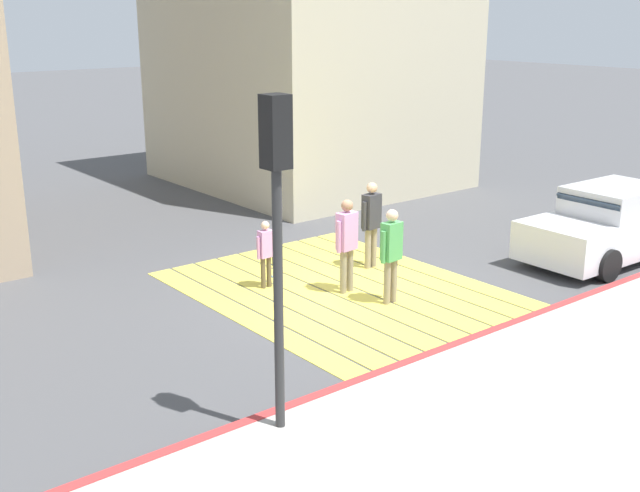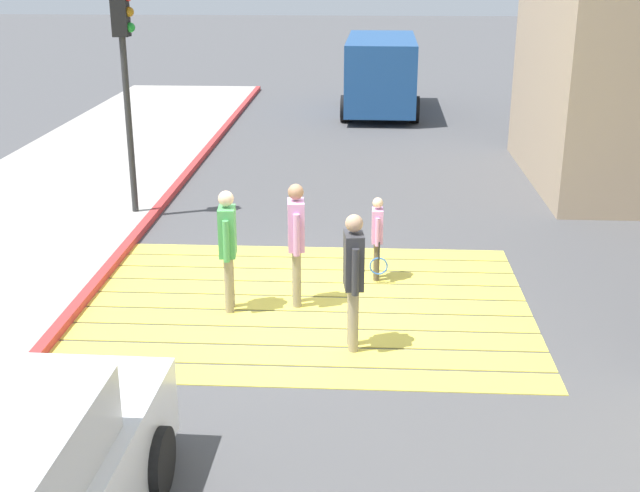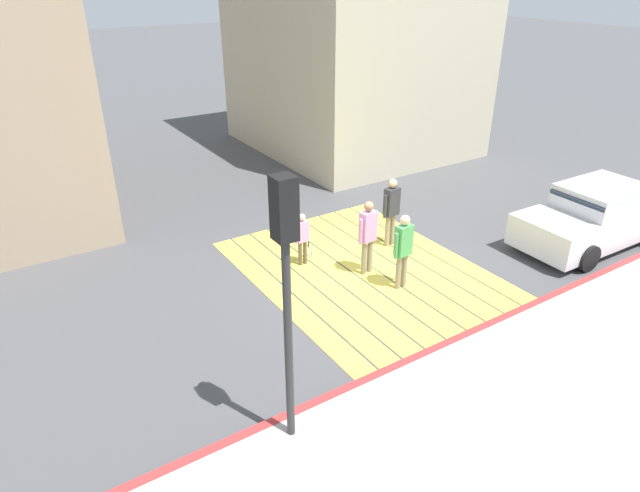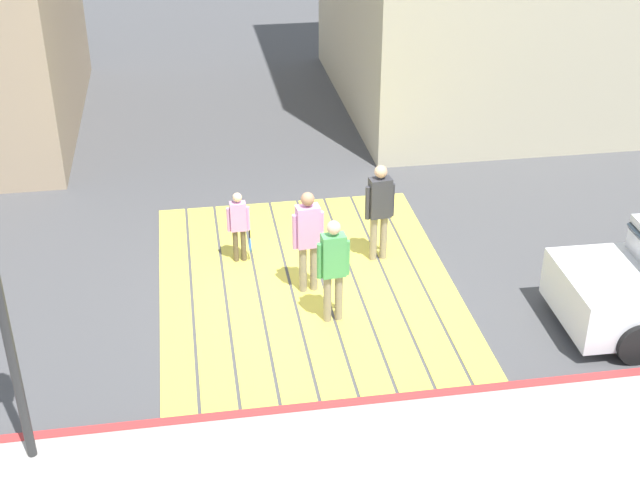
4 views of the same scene
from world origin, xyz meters
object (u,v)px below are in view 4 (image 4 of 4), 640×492
Objects in this scene: pedestrian_adult_lead at (333,264)px; pedestrian_adult_side at (308,235)px; pedestrian_adult_trailing at (380,206)px; pedestrian_child_with_racket at (239,223)px.

pedestrian_adult_side reaches higher than pedestrian_adult_lead.
pedestrian_adult_side is (-0.83, 1.37, -0.00)m from pedestrian_adult_trailing.
pedestrian_adult_lead is 0.97m from pedestrian_adult_side.
pedestrian_child_with_racket is at bearing 82.30° from pedestrian_adult_trailing.
pedestrian_adult_trailing is 1.36× the size of pedestrian_child_with_racket.
pedestrian_adult_lead is 2.09m from pedestrian_adult_trailing.
pedestrian_adult_trailing is 1.60m from pedestrian_adult_side.
pedestrian_adult_trailing is at bearing -97.70° from pedestrian_child_with_racket.
pedestrian_child_with_racket is at bearing 41.79° from pedestrian_adult_side.
pedestrian_adult_side is (0.93, 0.25, 0.02)m from pedestrian_adult_lead.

